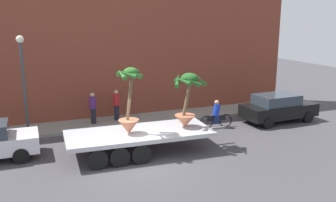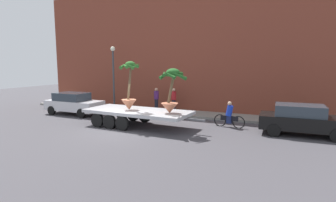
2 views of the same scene
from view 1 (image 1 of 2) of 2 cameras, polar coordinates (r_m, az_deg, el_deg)
ground_plane at (r=14.80m, az=-4.38°, el=-10.05°), size 60.00×60.00×0.00m
sidewalk at (r=20.36m, az=-9.41°, el=-3.43°), size 24.00×2.20×0.15m
building_facade at (r=21.23m, az=-10.85°, el=10.01°), size 24.00×1.20×9.50m
flatbed_trailer at (r=15.76m, az=-5.37°, el=-5.58°), size 7.31×2.77×0.98m
potted_palm_rear at (r=16.05m, az=3.05°, el=0.32°), size 1.63×1.58×2.45m
potted_palm_middle at (r=15.17m, az=-6.12°, el=-0.66°), size 1.14×1.19×2.83m
cyclist at (r=19.53m, az=7.62°, el=-2.27°), size 1.84×0.38×1.54m
parked_car at (r=21.35m, az=16.94°, el=-0.98°), size 4.33×2.03×1.58m
pedestrian_near_gate at (r=20.39m, az=-8.12°, el=-0.55°), size 0.36×0.36×1.71m
pedestrian_far_left at (r=19.93m, az=-11.73°, el=-1.02°), size 0.36×0.36×1.71m
street_lamp at (r=18.53m, az=-21.87°, el=4.16°), size 0.36×0.36×4.83m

